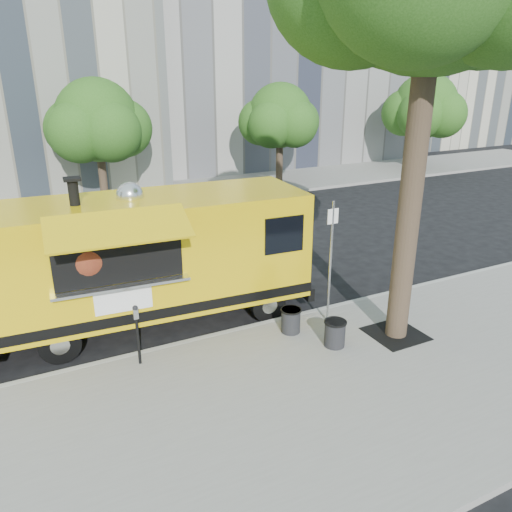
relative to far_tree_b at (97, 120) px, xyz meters
The scene contains 15 objects.
ground 13.30m from the far_tree_b, 85.50° to the right, with size 120.00×120.00×0.00m, color black.
sidewalk 17.15m from the far_tree_b, 86.57° to the right, with size 60.00×6.00×0.15m, color gray.
curb 14.17m from the far_tree_b, 85.80° to the right, with size 60.00×0.14×0.16m, color #999993.
far_sidewalk 3.97m from the far_tree_b, 38.66° to the left, with size 60.00×5.00×0.15m, color gray.
building_mid 17.70m from the far_tree_b, 38.39° to the left, with size 20.00×14.00×20.00m, color #99948F.
building_right 33.26m from the far_tree_b, 20.03° to the left, with size 16.00×12.00×16.00m, color beige.
tree_well 16.33m from the far_tree_b, 76.92° to the right, with size 1.20×1.20×0.02m, color black.
far_tree_b is the anchor object (origin of this frame).
far_tree_c 9.01m from the far_tree_b, ahead, with size 3.24×3.24×5.21m.
far_tree_d 19.00m from the far_tree_b, ahead, with size 3.78×3.78×5.64m.
sign_post 14.61m from the far_tree_b, 79.85° to the right, with size 0.28×0.06×3.00m.
parking_meter 14.48m from the far_tree_b, 98.10° to the right, with size 0.11×0.11×1.33m.
food_truck 12.35m from the far_tree_b, 94.88° to the right, with size 7.64×3.71×3.72m.
trash_bin_left 14.77m from the far_tree_b, 84.06° to the right, with size 0.48×0.48×0.58m.
trash_bin_right 15.77m from the far_tree_b, 82.40° to the right, with size 0.50×0.50×0.60m.
Camera 1 is at (-4.87, -10.45, 5.89)m, focal length 35.00 mm.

